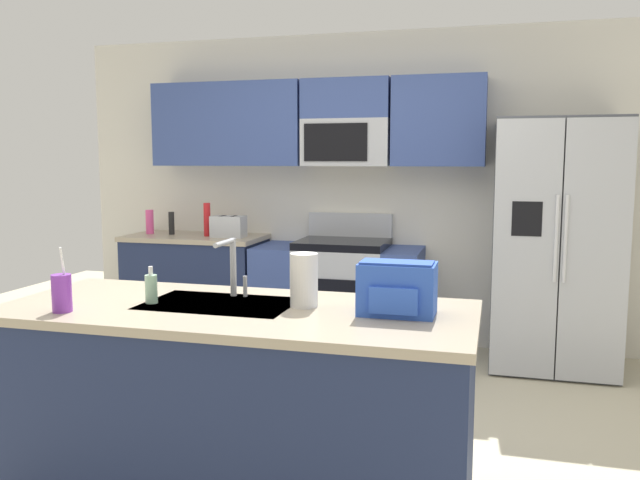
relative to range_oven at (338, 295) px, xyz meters
The scene contains 15 objects.
ground_plane 1.87m from the range_oven, 83.93° to the right, with size 9.00×9.00×0.00m, color beige.
kitchen_wall_unit 1.07m from the range_oven, 80.11° to the left, with size 5.20×0.43×2.60m.
back_counter 1.28m from the range_oven, behind, with size 1.19×0.63×0.90m.
range_oven is the anchor object (origin of this frame).
refrigerator 1.74m from the range_oven, ahead, with size 0.90×0.76×1.85m.
island_counter 2.48m from the range_oven, 87.06° to the right, with size 2.12×0.88×0.90m.
toaster 1.09m from the range_oven, behind, with size 0.28×0.16×0.18m.
pepper_mill 1.60m from the range_oven, behind, with size 0.05×0.05×0.20m, color black.
bottle_pink 1.81m from the range_oven, behind, with size 0.07×0.07×0.21m, color #EA4C93.
bottle_red 1.30m from the range_oven, behind, with size 0.06×0.06×0.28m, color red.
sink_faucet 2.36m from the range_oven, 89.16° to the right, with size 0.09×0.21×0.28m.
drink_cup_purple 2.86m from the range_oven, 101.43° to the right, with size 0.08×0.08×0.28m.
soap_dispenser 2.57m from the range_oven, 96.25° to the right, with size 0.06×0.06×0.17m.
paper_towel_roll 2.49m from the range_oven, 79.97° to the right, with size 0.12×0.12×0.24m, color white.
backpack 2.63m from the range_oven, 70.79° to the right, with size 0.32×0.22×0.23m.
Camera 1 is at (1.04, -3.29, 1.55)m, focal length 36.31 mm.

